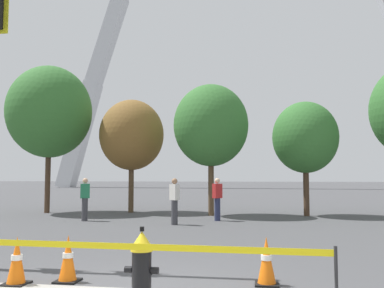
{
  "coord_description": "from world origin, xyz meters",
  "views": [
    {
      "loc": [
        1.79,
        -5.86,
        1.67
      ],
      "look_at": [
        0.07,
        5.0,
        2.5
      ],
      "focal_mm": 39.6,
      "sensor_mm": 36.0,
      "label": 1
    }
  ],
  "objects": [
    {
      "name": "monument_arch",
      "position": [
        -0.0,
        53.53,
        24.18
      ],
      "size": [
        55.68,
        2.31,
        55.3
      ],
      "color": "silver",
      "rests_on": "ground"
    },
    {
      "name": "tree_center_right",
      "position": [
        3.74,
        12.54,
        3.3
      ],
      "size": [
        2.76,
        2.76,
        4.82
      ],
      "color": "#473323",
      "rests_on": "ground"
    },
    {
      "name": "tree_left_mid",
      "position": [
        -4.05,
        13.05,
        3.57
      ],
      "size": [
        2.98,
        2.98,
        5.22
      ],
      "color": "brown",
      "rests_on": "ground"
    },
    {
      "name": "traffic_cone_by_hydrant",
      "position": [
        1.89,
        0.86,
        0.36
      ],
      "size": [
        0.36,
        0.36,
        0.73
      ],
      "color": "black",
      "rests_on": "ground"
    },
    {
      "name": "pedestrian_walking_right",
      "position": [
        0.23,
        10.03,
        0.82
      ],
      "size": [
        0.38,
        0.39,
        1.59
      ],
      "color": "#232847",
      "rests_on": "ground"
    },
    {
      "name": "traffic_cone_curb_edge",
      "position": [
        -1.92,
        0.27,
        0.36
      ],
      "size": [
        0.36,
        0.36,
        0.73
      ],
      "color": "black",
      "rests_on": "ground"
    },
    {
      "name": "pedestrian_standing_center",
      "position": [
        -4.64,
        9.2,
        0.82
      ],
      "size": [
        0.39,
        0.32,
        1.59
      ],
      "color": "#38383D",
      "rests_on": "ground"
    },
    {
      "name": "caution_tape_barrier",
      "position": [
        -0.13,
        -0.68,
        0.61
      ],
      "size": [
        5.59,
        0.19,
        0.87
      ],
      "color": "#232326",
      "rests_on": "ground"
    },
    {
      "name": "tree_center_left",
      "position": [
        -0.23,
        12.05,
        3.83
      ],
      "size": [
        3.2,
        3.2,
        5.6
      ],
      "color": "brown",
      "rests_on": "ground"
    },
    {
      "name": "traffic_cone_mid_sidewalk",
      "position": [
        -1.22,
        0.56,
        0.36
      ],
      "size": [
        0.36,
        0.36,
        0.73
      ],
      "color": "black",
      "rests_on": "ground"
    },
    {
      "name": "fire_hydrant",
      "position": [
        0.24,
        -0.31,
        0.47
      ],
      "size": [
        0.46,
        0.48,
        0.99
      ],
      "color": "black",
      "rests_on": "ground"
    },
    {
      "name": "tree_far_left",
      "position": [
        -7.74,
        12.22,
        4.62
      ],
      "size": [
        3.86,
        3.86,
        6.75
      ],
      "color": "#473323",
      "rests_on": "ground"
    },
    {
      "name": "pedestrian_walking_left",
      "position": [
        -1.1,
        8.51,
        0.82
      ],
      "size": [
        0.39,
        0.37,
        1.59
      ],
      "color": "#38383D",
      "rests_on": "ground"
    }
  ]
}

